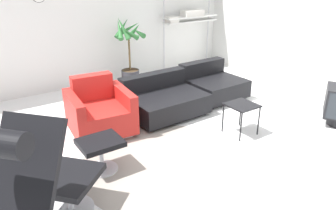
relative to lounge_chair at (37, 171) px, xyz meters
name	(u,v)px	position (x,y,z in m)	size (l,w,h in m)	color
ground_plane	(170,149)	(1.72, 0.66, -0.69)	(12.00, 12.00, 0.00)	white
wall_back	(76,13)	(1.72, 3.72, 0.71)	(12.00, 0.09, 2.80)	silver
round_rug	(166,163)	(1.50, 0.42, -0.69)	(2.06, 2.06, 0.01)	gray
lounge_chair	(37,171)	(0.00, 0.00, 0.00)	(1.16, 1.11, 1.23)	#BCBCC1
ottoman	(101,148)	(0.81, 0.72, -0.41)	(0.47, 0.40, 0.39)	#BCBCC1
armchair_red	(100,113)	(1.19, 1.63, -0.40)	(0.90, 0.90, 0.77)	silver
couch_low	(164,101)	(2.29, 1.66, -0.47)	(1.20, 0.93, 0.60)	black
couch_second	(212,85)	(3.43, 1.80, -0.47)	(0.96, 0.93, 0.60)	black
side_table	(242,108)	(2.81, 0.49, -0.31)	(0.39, 0.39, 0.44)	black
potted_plant	(129,58)	(2.51, 3.20, -0.13)	(0.61, 0.69, 1.36)	#333338
shelf_unit	(188,17)	(4.13, 3.47, 0.48)	(1.31, 0.28, 2.01)	#BCBCC1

